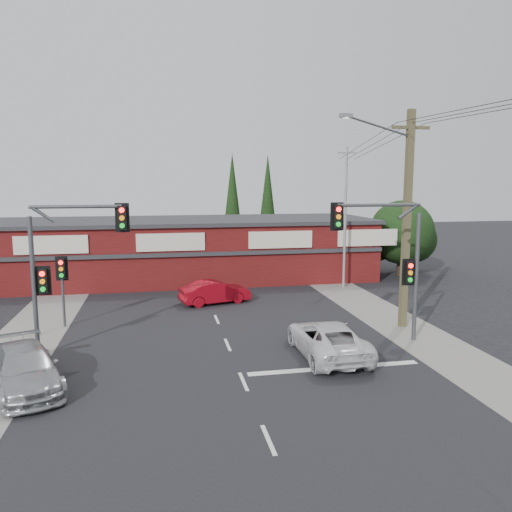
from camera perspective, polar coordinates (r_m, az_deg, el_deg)
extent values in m
plane|color=black|center=(19.55, -2.50, -11.86)|extent=(120.00, 120.00, 0.00)
cube|color=black|center=(24.26, -4.28, -7.79)|extent=(14.00, 70.00, 0.01)
cube|color=gray|center=(24.80, -24.38, -8.17)|extent=(3.00, 70.00, 0.02)
cube|color=gray|center=(26.58, 14.36, -6.58)|extent=(3.00, 70.00, 0.02)
cube|color=silver|center=(19.00, 8.96, -12.52)|extent=(6.50, 0.35, 0.01)
imported|color=silver|center=(20.03, 8.17, -9.34)|extent=(2.33, 5.00, 1.39)
imported|color=#A8AAAD|center=(18.49, -24.84, -11.62)|extent=(3.45, 5.10, 1.37)
imported|color=maroon|center=(28.23, -4.70, -4.11)|extent=(4.19, 2.37, 1.31)
cube|color=silver|center=(14.10, 1.43, -20.24)|extent=(0.12, 1.60, 0.01)
cube|color=silver|center=(17.62, -1.45, -14.14)|extent=(0.12, 1.60, 0.01)
cube|color=silver|center=(21.31, -3.26, -10.08)|extent=(0.12, 1.60, 0.01)
cube|color=silver|center=(25.08, -4.51, -7.23)|extent=(0.12, 1.60, 0.01)
cube|color=silver|center=(28.91, -5.42, -5.12)|extent=(0.12, 1.60, 0.01)
cube|color=silver|center=(32.78, -6.11, -3.51)|extent=(0.12, 1.60, 0.01)
cube|color=silver|center=(36.66, -6.65, -2.24)|extent=(0.12, 1.60, 0.01)
cube|color=#4C0F0F|center=(35.50, -8.22, 0.62)|extent=(26.00, 8.00, 4.00)
cube|color=#2D2D30|center=(35.28, -8.29, 4.00)|extent=(26.40, 8.40, 0.25)
cube|color=beige|center=(31.94, -22.37, 1.19)|extent=(4.20, 0.12, 1.10)
cube|color=beige|center=(31.31, -9.71, 1.58)|extent=(4.20, 0.12, 1.10)
cube|color=beige|center=(32.24, 2.83, 1.88)|extent=(4.20, 0.12, 1.10)
cube|color=beige|center=(34.17, 12.65, 2.06)|extent=(4.20, 0.12, 1.10)
cube|color=#2D2D30|center=(31.41, -7.85, 0.17)|extent=(26.00, 0.15, 0.25)
cylinder|color=#2D2116|center=(37.80, 16.17, -0.84)|extent=(0.50, 0.50, 1.80)
sphere|color=black|center=(37.51, 16.31, 2.63)|extent=(4.60, 4.60, 4.60)
sphere|color=black|center=(39.16, 17.55, 1.78)|extent=(3.40, 3.40, 3.40)
sphere|color=black|center=(38.28, 13.57, 1.49)|extent=(2.80, 2.80, 2.80)
cylinder|color=#2D2116|center=(42.98, -2.67, 0.71)|extent=(0.24, 0.24, 2.00)
cone|color=black|center=(42.61, -2.71, 6.72)|extent=(1.80, 1.80, 7.50)
cylinder|color=#2D2116|center=(45.56, 1.32, 1.16)|extent=(0.24, 0.24, 2.00)
cone|color=black|center=(45.21, 1.34, 6.83)|extent=(1.80, 1.80, 7.50)
cylinder|color=#47494C|center=(21.09, -24.04, -3.32)|extent=(0.18, 0.18, 5.50)
cylinder|color=#47494C|center=(20.40, -19.89, 5.33)|extent=(3.40, 0.14, 0.14)
cylinder|color=#47494C|center=(20.63, -23.12, 4.35)|extent=(0.82, 0.14, 0.63)
cube|color=black|center=(20.24, -15.05, 4.24)|extent=(0.32, 0.22, 0.95)
cube|color=black|center=(20.31, -15.04, 4.26)|extent=(0.55, 0.04, 1.15)
cylinder|color=#FF0C07|center=(20.09, -15.11, 5.07)|extent=(0.20, 0.06, 0.20)
cylinder|color=orange|center=(20.11, -15.08, 4.22)|extent=(0.20, 0.06, 0.20)
cylinder|color=#0CE526|center=(20.13, -15.04, 3.37)|extent=(0.20, 0.06, 0.20)
cube|color=black|center=(20.97, -23.15, -2.63)|extent=(0.32, 0.22, 0.95)
cube|color=black|center=(21.04, -23.11, -2.60)|extent=(0.55, 0.04, 1.15)
cylinder|color=#FF0C07|center=(20.79, -23.27, -1.89)|extent=(0.20, 0.06, 0.20)
cylinder|color=orange|center=(20.85, -23.22, -2.70)|extent=(0.20, 0.06, 0.20)
cylinder|color=#0CE526|center=(20.90, -23.17, -3.51)|extent=(0.20, 0.06, 0.20)
cylinder|color=#47494C|center=(22.29, 17.85, -2.38)|extent=(0.18, 0.18, 5.50)
cylinder|color=#47494C|center=(21.13, 13.93, 5.67)|extent=(3.60, 0.14, 0.14)
cylinder|color=#47494C|center=(21.70, 16.93, 4.83)|extent=(0.82, 0.14, 0.63)
cube|color=black|center=(20.46, 9.29, 4.46)|extent=(0.32, 0.22, 0.95)
cube|color=black|center=(20.52, 9.22, 4.48)|extent=(0.55, 0.04, 1.15)
cylinder|color=#FF0C07|center=(20.32, 9.44, 5.28)|extent=(0.20, 0.06, 0.20)
cylinder|color=orange|center=(20.34, 9.42, 4.44)|extent=(0.20, 0.06, 0.20)
cylinder|color=#0CE526|center=(20.36, 9.40, 3.60)|extent=(0.20, 0.06, 0.20)
cube|color=black|center=(22.08, 17.08, -1.79)|extent=(0.32, 0.22, 0.95)
cube|color=black|center=(22.14, 17.00, -1.76)|extent=(0.55, 0.04, 1.15)
cylinder|color=#FF0C07|center=(21.92, 17.27, -1.08)|extent=(0.20, 0.06, 0.20)
cylinder|color=orange|center=(21.97, 17.24, -1.85)|extent=(0.20, 0.06, 0.20)
cylinder|color=#0CE526|center=(22.02, 17.21, -2.62)|extent=(0.20, 0.06, 0.20)
cylinder|color=#47494C|center=(25.12, -21.18, -4.27)|extent=(0.12, 0.12, 3.00)
cube|color=black|center=(24.88, -21.34, -1.35)|extent=(0.32, 0.22, 0.95)
cube|color=black|center=(24.95, -21.31, -1.32)|extent=(0.55, 0.04, 1.15)
cylinder|color=#FF0C07|center=(24.70, -21.43, -0.71)|extent=(0.20, 0.06, 0.20)
cylinder|color=orange|center=(24.75, -21.39, -1.40)|extent=(0.20, 0.06, 0.20)
cylinder|color=#0CE526|center=(24.80, -21.35, -2.08)|extent=(0.20, 0.06, 0.20)
cube|color=brown|center=(23.99, 16.84, 3.83)|extent=(0.30, 0.30, 10.00)
cube|color=brown|center=(24.04, 17.28, 13.85)|extent=(1.80, 0.14, 0.14)
cylinder|color=#47494C|center=(23.20, 13.87, 14.19)|extent=(3.23, 0.39, 0.89)
cube|color=slate|center=(22.50, 10.23, 15.51)|extent=(0.55, 0.25, 0.18)
cylinder|color=silver|center=(22.48, 10.23, 15.26)|extent=(0.28, 0.28, 0.05)
cylinder|color=gray|center=(32.41, 10.16, 4.28)|extent=(0.16, 0.16, 9.00)
cube|color=gray|center=(32.38, 10.35, 11.54)|extent=(1.20, 0.10, 0.10)
cylinder|color=black|center=(27.91, 12.14, 12.41)|extent=(0.73, 9.01, 1.22)
cylinder|color=black|center=(28.15, 13.28, 12.34)|extent=(0.52, 9.00, 1.22)
cylinder|color=black|center=(28.40, 14.40, 12.27)|extent=(0.31, 9.00, 1.22)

